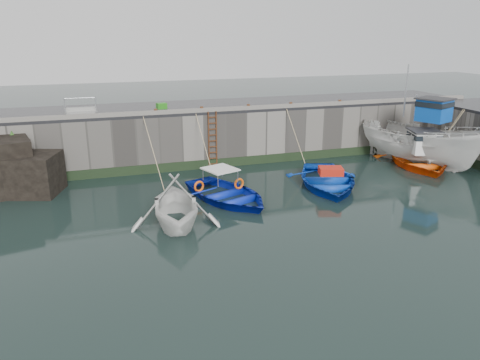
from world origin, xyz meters
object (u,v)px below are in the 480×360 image
object	(u,v)px
bollard_c	(248,107)
bollard_b	(202,109)
boat_near_white	(176,224)
bollard_d	(291,105)
boat_far_orange	(418,158)
boat_near_navy	(327,186)
bollard_e	(340,102)
boat_far_white	(420,143)
boat_near_blue	(227,200)
bollard_a	(156,111)
ladder	(213,140)
fish_crate	(162,106)

from	to	relation	value
bollard_c	bollard_b	bearing A→B (deg)	180.00
boat_near_white	bollard_d	world-z (taller)	bollard_d
boat_far_orange	bollard_b	distance (m)	12.65
boat_near_navy	bollard_c	distance (m)	6.59
boat_near_white	bollard_e	world-z (taller)	bollard_e
boat_far_white	bollard_e	bearing A→B (deg)	114.17
bollard_d	boat_near_navy	bearing A→B (deg)	-92.96
boat_far_orange	boat_near_blue	bearing A→B (deg)	-151.92
bollard_b	bollard_c	world-z (taller)	same
boat_near_blue	boat_near_navy	size ratio (longest dim) A/B	0.93
boat_near_blue	bollard_b	distance (m)	6.48
boat_near_navy	bollard_b	bearing A→B (deg)	152.04
bollard_a	bollard_d	xyz separation A→B (m)	(7.80, 0.00, 0.00)
bollard_d	bollard_e	distance (m)	3.20
bollard_c	ladder	bearing A→B (deg)	-171.33
boat_near_blue	bollard_a	world-z (taller)	bollard_a
boat_far_orange	bollard_e	world-z (taller)	boat_far_orange
bollard_c	bollard_d	xyz separation A→B (m)	(2.60, 0.00, 0.00)
boat_far_orange	bollard_e	xyz separation A→B (m)	(-3.33, 3.41, 2.90)
boat_near_blue	fish_crate	xyz separation A→B (m)	(-1.65, 7.30, 3.32)
ladder	fish_crate	world-z (taller)	fish_crate
fish_crate	boat_near_white	bearing A→B (deg)	-107.32
boat_near_blue	boat_near_white	bearing A→B (deg)	-161.92
ladder	bollard_b	world-z (taller)	bollard_b
bollard_e	boat_near_white	bearing A→B (deg)	-146.30
boat_far_white	bollard_c	xyz separation A→B (m)	(-9.31, 3.23, 2.07)
boat_near_navy	fish_crate	bearing A→B (deg)	153.07
boat_near_white	bollard_d	distance (m)	11.78
fish_crate	bollard_c	xyz separation A→B (m)	(4.61, -1.73, -0.02)
ladder	boat_far_orange	xyz separation A→B (m)	(11.33, -3.08, -1.19)
bollard_b	boat_near_blue	bearing A→B (deg)	-92.67
boat_near_white	boat_near_blue	xyz separation A→B (m)	(2.75, 2.10, 0.00)
fish_crate	bollard_a	distance (m)	1.82
bollard_c	bollard_e	size ratio (longest dim) A/B	1.00
boat_near_blue	bollard_c	size ratio (longest dim) A/B	18.30
ladder	bollard_b	xyz separation A→B (m)	(-0.50, 0.34, 1.71)
ladder	boat_far_orange	distance (m)	11.80
boat_near_navy	boat_near_blue	bearing A→B (deg)	-158.04
bollard_c	boat_near_navy	bearing A→B (deg)	-65.90
bollard_a	bollard_d	distance (m)	7.80
ladder	bollard_e	bearing A→B (deg)	2.40
bollard_c	bollard_e	distance (m)	5.80
bollard_a	bollard_d	size ratio (longest dim) A/B	1.00
fish_crate	bollard_c	bearing A→B (deg)	-31.21
ladder	bollard_b	bearing A→B (deg)	146.14
boat_near_white	bollard_c	xyz separation A→B (m)	(5.71, 7.68, 3.30)
boat_near_navy	bollard_c	world-z (taller)	bollard_c
boat_near_white	bollard_b	world-z (taller)	bollard_b
boat_near_white	bollard_a	bearing A→B (deg)	93.44
boat_far_white	boat_far_orange	distance (m)	0.87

